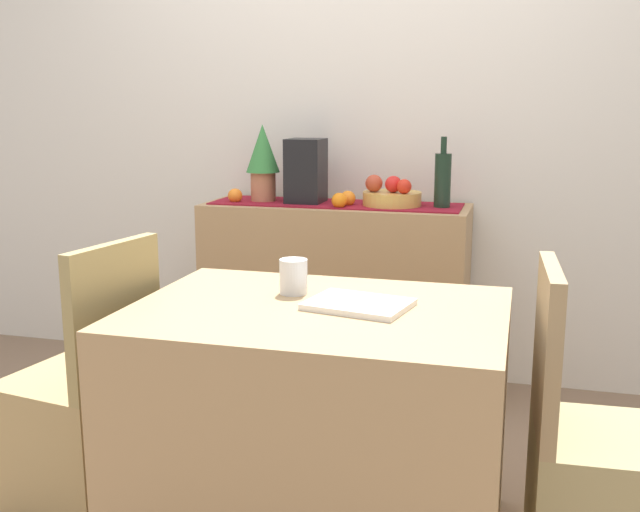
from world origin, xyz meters
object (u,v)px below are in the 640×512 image
Objects in this scene: sideboard_console at (335,296)px; wine_bottle at (443,180)px; chair_by_corner at (601,497)px; dining_table at (318,428)px; chair_near_window at (82,430)px; open_book at (359,304)px; potted_plant at (263,159)px; coffee_maker at (306,171)px; fruit_bowl at (392,199)px; coffee_cup at (293,276)px.

wine_bottle is at bearing 0.00° from sideboard_console.
wine_bottle is 0.34× the size of chair_by_corner.
chair_by_corner reaches higher than dining_table.
wine_bottle is 1.78m from chair_near_window.
sideboard_console is 1.39m from chair_near_window.
chair_near_window reaches higher than open_book.
wine_bottle is 1.11× the size of open_book.
potted_plant is at bearing 115.80° from dining_table.
fruit_bowl is at bearing 0.00° from coffee_maker.
coffee_maker is 0.33× the size of chair_by_corner.
wine_bottle is 0.29× the size of dining_table.
coffee_maker is 0.33× the size of chair_near_window.
chair_by_corner is at bearing -8.32° from coffee_cup.
open_book is (0.52, -1.24, -0.26)m from coffee_maker.
sideboard_console is at bearing 101.91° from dining_table.
wine_bottle is 2.90× the size of coffee_cup.
open_book is at bearing -67.22° from coffee_maker.
sideboard_console is at bearing 97.76° from coffee_cup.
wine_bottle reaches higher than fruit_bowl.
potted_plant reaches higher than open_book.
open_book is 0.31× the size of chair_near_window.
potted_plant is at bearing 180.00° from fruit_bowl.
coffee_maker is 2.74× the size of coffee_cup.
open_book is at bearing -59.63° from potted_plant.
dining_table is at bearing 179.94° from chair_by_corner.
dining_table is 0.80m from chair_near_window.
potted_plant is at bearing 180.00° from wine_bottle.
chair_near_window is 1.59m from chair_by_corner.
dining_table is at bearing -72.19° from coffee_maker.
open_book is at bearing -24.34° from coffee_cup.
coffee_maker is at bearing 104.54° from coffee_cup.
chair_by_corner is (0.59, -1.27, -0.72)m from wine_bottle.
chair_near_window reaches higher than dining_table.
wine_bottle reaches higher than coffee_maker.
coffee_maker is at bearing 180.00° from wine_bottle.
coffee_cup is (-0.32, -1.14, -0.19)m from wine_bottle.
potted_plant is (-0.21, 0.00, 0.05)m from coffee_maker.
chair_near_window is at bearing -98.08° from potted_plant.
chair_near_window is (-0.39, -1.28, -0.74)m from coffee_maker.
dining_table is at bearing -89.51° from fruit_bowl.
coffee_maker is at bearing 0.00° from potted_plant.
chair_near_window is at bearing -166.53° from open_book.
coffee_maker reaches higher than chair_near_window.
fruit_bowl is (0.26, 0.00, 0.47)m from sideboard_console.
potted_plant reaches higher than fruit_bowl.
coffee_cup is at bearing 171.68° from chair_by_corner.
coffee_maker reaches higher than dining_table.
coffee_cup is at bearing -66.24° from potted_plant.
chair_near_window reaches higher than sideboard_console.
potted_plant reaches higher than wine_bottle.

